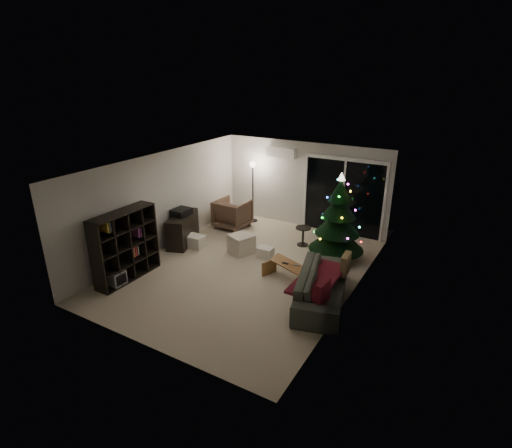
{
  "coord_description": "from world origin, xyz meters",
  "views": [
    {
      "loc": [
        4.42,
        -7.14,
        4.42
      ],
      "look_at": [
        0.1,
        0.3,
        1.05
      ],
      "focal_mm": 28.0,
      "sensor_mm": 36.0,
      "label": 1
    }
  ],
  "objects": [
    {
      "name": "sofa_throw",
      "position": [
        1.95,
        -0.41,
        0.48
      ],
      "size": [
        0.71,
        1.64,
        0.05
      ],
      "primitive_type": "cube",
      "color": "#420C13",
      "rests_on": "sofa"
    },
    {
      "name": "cardboard_box_a",
      "position": [
        -1.78,
        0.36,
        0.16
      ],
      "size": [
        0.48,
        0.37,
        0.33
      ],
      "primitive_type": "cube",
      "rotation": [
        0.0,
        0.0,
        0.05
      ],
      "color": "white",
      "rests_on": "floor"
    },
    {
      "name": "coffee_table",
      "position": [
        1.16,
        0.04,
        0.19
      ],
      "size": [
        1.24,
        0.81,
        0.37
      ],
      "primitive_type": null,
      "rotation": [
        0.0,
        0.0,
        -0.37
      ],
      "color": "brown",
      "rests_on": "floor"
    },
    {
      "name": "side_table",
      "position": [
        0.61,
        1.91,
        0.25
      ],
      "size": [
        0.5,
        0.5,
        0.51
      ],
      "primitive_type": "cylinder",
      "rotation": [
        0.0,
        0.0,
        0.25
      ],
      "color": "black",
      "rests_on": "floor"
    },
    {
      "name": "sofa",
      "position": [
        2.05,
        -0.41,
        0.33
      ],
      "size": [
        1.43,
        2.43,
        0.67
      ],
      "primitive_type": "imported",
      "rotation": [
        0.0,
        0.0,
        1.82
      ],
      "color": "#33392E",
      "rests_on": "floor"
    },
    {
      "name": "armchair",
      "position": [
        -1.72,
        2.06,
        0.43
      ],
      "size": [
        0.92,
        0.95,
        0.85
      ],
      "primitive_type": "imported",
      "rotation": [
        0.0,
        0.0,
        3.13
      ],
      "color": "brown",
      "rests_on": "floor"
    },
    {
      "name": "christmas_tree",
      "position": [
        1.62,
        1.61,
        1.09
      ],
      "size": [
        1.52,
        1.52,
        2.18
      ],
      "primitive_type": "cone",
      "rotation": [
        0.0,
        0.0,
        0.13
      ],
      "color": "black",
      "rests_on": "floor"
    },
    {
      "name": "room",
      "position": [
        0.46,
        1.49,
        1.02
      ],
      "size": [
        6.5,
        7.51,
        2.6
      ],
      "color": "beige",
      "rests_on": "ground"
    },
    {
      "name": "ottoman",
      "position": [
        -0.56,
        0.7,
        0.24
      ],
      "size": [
        0.7,
        0.7,
        0.48
      ],
      "primitive_type": "cube",
      "rotation": [
        0.0,
        0.0,
        -0.37
      ],
      "color": "beige",
      "rests_on": "floor"
    },
    {
      "name": "cushion_b",
      "position": [
        2.3,
        -1.06,
        0.6
      ],
      "size": [
        0.16,
        0.45,
        0.44
      ],
      "primitive_type": "cube",
      "rotation": [
        0.0,
        0.0,
        -0.07
      ],
      "color": "#420C13",
      "rests_on": "sofa"
    },
    {
      "name": "media_cabinet",
      "position": [
        -2.25,
        0.42,
        0.4
      ],
      "size": [
        0.89,
        1.37,
        0.8
      ],
      "primitive_type": "cube",
      "rotation": [
        0.0,
        0.0,
        0.35
      ],
      "color": "black",
      "rests_on": "floor"
    },
    {
      "name": "floor_lamp",
      "position": [
        -1.47,
        2.81,
        0.9
      ],
      "size": [
        0.29,
        0.29,
        1.81
      ],
      "primitive_type": "cylinder",
      "color": "black",
      "rests_on": "floor"
    },
    {
      "name": "cardboard_box_b",
      "position": [
        0.1,
        0.76,
        0.13
      ],
      "size": [
        0.39,
        0.3,
        0.27
      ],
      "primitive_type": "cube",
      "rotation": [
        0.0,
        0.0,
        0.03
      ],
      "color": "white",
      "rests_on": "floor"
    },
    {
      "name": "remote_a",
      "position": [
        1.01,
        0.04,
        0.38
      ],
      "size": [
        0.15,
        0.04,
        0.02
      ],
      "primitive_type": "cube",
      "color": "black",
      "rests_on": "coffee_table"
    },
    {
      "name": "bookshelf",
      "position": [
        -2.25,
        -1.69,
        0.79
      ],
      "size": [
        0.7,
        1.63,
        1.58
      ],
      "primitive_type": null,
      "rotation": [
        0.0,
        0.0,
        -0.19
      ],
      "color": "black",
      "rests_on": "floor"
    },
    {
      "name": "remote_b",
      "position": [
        1.26,
        0.09,
        0.38
      ],
      "size": [
        0.14,
        0.08,
        0.02
      ],
      "primitive_type": "cube",
      "rotation": [
        0.0,
        0.0,
        0.35
      ],
      "color": "slate",
      "rests_on": "coffee_table"
    },
    {
      "name": "cushion_a",
      "position": [
        2.3,
        0.24,
        0.6
      ],
      "size": [
        0.17,
        0.45,
        0.44
      ],
      "primitive_type": "cube",
      "rotation": [
        0.0,
        0.0,
        0.09
      ],
      "color": "brown",
      "rests_on": "sofa"
    },
    {
      "name": "stereo",
      "position": [
        -2.25,
        0.42,
        0.89
      ],
      "size": [
        0.41,
        0.48,
        0.17
      ],
      "primitive_type": "cube",
      "color": "black",
      "rests_on": "media_cabinet"
    }
  ]
}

